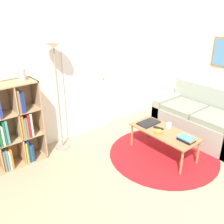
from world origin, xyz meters
TOP-DOWN VIEW (x-y plane):
  - ground_plane at (0.00, 0.00)m, footprint 14.00×14.00m
  - wall_back at (0.01, 2.51)m, footprint 7.15×0.11m
  - wall_right at (2.10, 1.24)m, footprint 0.08×5.48m
  - rug at (0.67, 1.02)m, footprint 1.73×1.73m
  - bookshelf at (-1.33, 2.30)m, footprint 1.01×0.34m
  - floor_lamp at (-0.46, 2.25)m, footprint 0.30×0.30m
  - couch at (1.71, 1.01)m, footprint 0.83×1.59m
  - coffee_table at (0.67, 1.04)m, footprint 0.48×1.08m
  - laptop at (0.68, 1.38)m, footprint 0.36×0.23m
  - bowl at (0.55, 1.06)m, footprint 0.12×0.12m
  - book_stack_on_table at (0.69, 0.66)m, footprint 0.17×0.23m
  - cup at (0.81, 1.07)m, footprint 0.08×0.08m
  - remote at (0.66, 1.16)m, footprint 0.08×0.17m
  - vase_on_shelf at (-0.95, 2.29)m, footprint 0.10×0.10m

SIDE VIEW (x-z plane):
  - ground_plane at x=0.00m, z-range 0.00..0.00m
  - rug at x=0.67m, z-range 0.00..0.01m
  - couch at x=1.71m, z-range -0.14..0.72m
  - coffee_table at x=0.67m, z-range 0.17..0.58m
  - laptop at x=0.68m, z-range 0.41..0.43m
  - remote at x=0.66m, z-range 0.41..0.43m
  - bowl at x=0.55m, z-range 0.41..0.46m
  - book_stack_on_table at x=0.69m, z-range 0.41..0.47m
  - cup at x=0.81m, z-range 0.41..0.50m
  - bookshelf at x=-1.33m, z-range -0.02..1.23m
  - wall_back at x=0.01m, z-range -0.01..2.59m
  - wall_right at x=2.10m, z-range 0.00..2.60m
  - vase_on_shelf at x=-0.95m, z-range 1.25..1.41m
  - floor_lamp at x=-0.46m, z-range 0.60..2.34m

